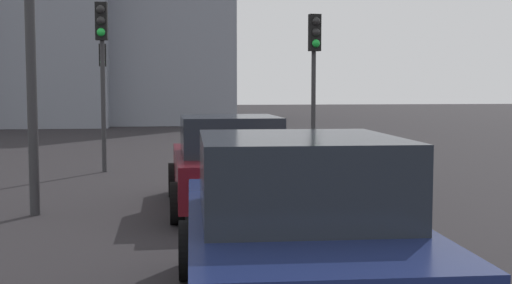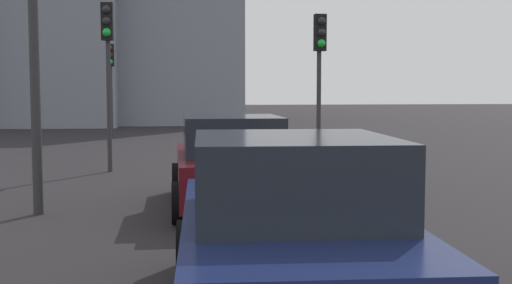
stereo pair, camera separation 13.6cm
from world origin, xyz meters
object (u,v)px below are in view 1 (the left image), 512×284
object	(u,v)px
traffic_light_far_left	(315,58)
traffic_light_near_right	(103,71)
car_navy_second	(295,233)
car_maroon_lead	(229,164)
traffic_light_near_left	(102,51)

from	to	relation	value
traffic_light_far_left	traffic_light_near_right	bearing A→B (deg)	-156.64
traffic_light_near_right	traffic_light_far_left	xyz separation A→B (m)	(-11.15, -6.10, 0.03)
car_navy_second	traffic_light_near_right	xyz separation A→B (m)	(21.64, 3.51, 1.97)
car_navy_second	traffic_light_far_left	xyz separation A→B (m)	(10.49, -2.59, 2.00)
car_maroon_lead	car_navy_second	world-z (taller)	car_navy_second
car_navy_second	traffic_light_near_right	bearing A→B (deg)	11.47
car_maroon_lead	car_navy_second	distance (m)	5.56
car_navy_second	traffic_light_near_left	world-z (taller)	traffic_light_near_left
car_navy_second	traffic_light_far_left	size ratio (longest dim) A/B	1.12
traffic_light_near_left	traffic_light_near_right	size ratio (longest dim) A/B	1.07
traffic_light_near_left	traffic_light_near_right	bearing A→B (deg)	-172.49
traffic_light_near_left	traffic_light_far_left	xyz separation A→B (m)	(-0.29, -5.16, -0.16)
car_navy_second	traffic_light_far_left	world-z (taller)	traffic_light_far_left
traffic_light_near_right	traffic_light_far_left	distance (m)	12.71
car_maroon_lead	traffic_light_near_left	size ratio (longest dim) A/B	1.01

